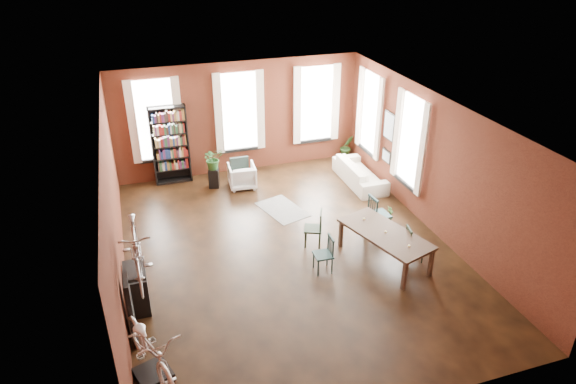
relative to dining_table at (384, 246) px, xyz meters
name	(u,v)px	position (x,y,z in m)	size (l,w,h in m)	color
room	(290,150)	(-1.59, 1.61, 1.79)	(9.00, 9.04, 3.22)	black
dining_table	(384,246)	(0.00, 0.00, 0.00)	(0.93, 2.05, 0.70)	brown
dining_chair_a	(323,255)	(-1.38, 0.05, 0.05)	(0.37, 0.37, 0.81)	#173332
dining_chair_b	(313,228)	(-1.23, 1.05, 0.07)	(0.39, 0.39, 0.85)	black
dining_chair_c	(415,244)	(0.64, -0.17, 0.05)	(0.37, 0.37, 0.80)	black
dining_chair_d	(379,215)	(0.40, 1.05, 0.14)	(0.45, 0.45, 0.97)	#1C3A3E
bookshelf	(170,145)	(-3.83, 5.29, 0.75)	(1.00, 0.32, 2.20)	black
white_armchair	(242,175)	(-2.08, 4.35, 0.01)	(0.71, 0.66, 0.73)	silver
cream_sofa	(360,169)	(1.12, 3.59, 0.06)	(2.08, 0.61, 0.81)	beige
striped_rug	(282,209)	(-1.41, 2.79, -0.34)	(0.85, 1.37, 0.01)	black
bike_trainer	(153,375)	(-5.01, -1.81, -0.27)	(0.52, 0.52, 0.15)	black
bike_wall_rack	(131,310)	(-5.23, -0.81, 0.30)	(0.16, 0.60, 1.30)	black
console_table	(137,289)	(-5.11, 0.09, 0.05)	(0.40, 0.80, 0.80)	black
plant_stand	(214,178)	(-2.81, 4.60, -0.08)	(0.27, 0.27, 0.54)	black
plant_by_sofa	(346,153)	(1.46, 5.29, -0.18)	(0.41, 0.75, 0.33)	#285120
plant_small	(389,219)	(0.88, 1.39, -0.27)	(0.23, 0.43, 0.16)	#2D5120
bicycle_floor	(146,326)	(-4.99, -1.81, 0.74)	(0.65, 0.98, 1.87)	beige
bicycle_hung	(134,233)	(-4.98, -0.81, 1.78)	(0.47, 1.00, 1.66)	#A5A8AD
plant_on_stand	(213,161)	(-2.80, 4.62, 0.42)	(0.54, 0.60, 0.47)	#234F1F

